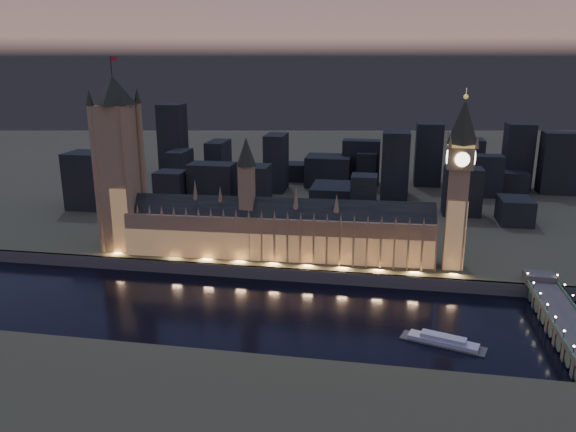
% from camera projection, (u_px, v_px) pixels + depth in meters
% --- Properties ---
extents(ground_plane, '(2000.00, 2000.00, 0.00)m').
position_uv_depth(ground_plane, '(262.00, 307.00, 313.13)').
color(ground_plane, black).
rests_on(ground_plane, ground).
extents(north_bank, '(2000.00, 960.00, 8.00)m').
position_uv_depth(north_bank, '(341.00, 151.00, 804.60)').
color(north_bank, '#454A2D').
rests_on(north_bank, ground).
extents(embankment_wall, '(2000.00, 2.50, 8.00)m').
position_uv_depth(embankment_wall, '(276.00, 274.00, 350.87)').
color(embankment_wall, '#4F4357').
rests_on(embankment_wall, ground).
extents(palace_of_westminster, '(202.00, 28.43, 78.00)m').
position_uv_depth(palace_of_westminster, '(276.00, 230.00, 365.07)').
color(palace_of_westminster, '#9C7856').
rests_on(palace_of_westminster, north_bank).
extents(victoria_tower, '(31.68, 31.68, 127.21)m').
position_uv_depth(victoria_tower, '(119.00, 157.00, 370.60)').
color(victoria_tower, '#9C7856').
rests_on(victoria_tower, north_bank).
extents(elizabeth_tower, '(18.00, 18.00, 109.66)m').
position_uv_depth(elizabeth_tower, '(460.00, 171.00, 334.86)').
color(elizabeth_tower, '#9C7856').
rests_on(elizabeth_tower, north_bank).
extents(westminster_bridge, '(17.08, 113.00, 15.90)m').
position_uv_depth(westminster_bridge, '(563.00, 323.00, 282.26)').
color(westminster_bridge, '#4F4357').
rests_on(westminster_bridge, ground).
extents(river_boat, '(41.69, 21.29, 4.50)m').
position_uv_depth(river_boat, '(443.00, 341.00, 273.13)').
color(river_boat, '#4F4357').
rests_on(river_boat, ground).
extents(city_backdrop, '(485.85, 215.63, 77.83)m').
position_uv_depth(city_backdrop, '(352.00, 171.00, 531.86)').
color(city_backdrop, black).
rests_on(city_backdrop, north_bank).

